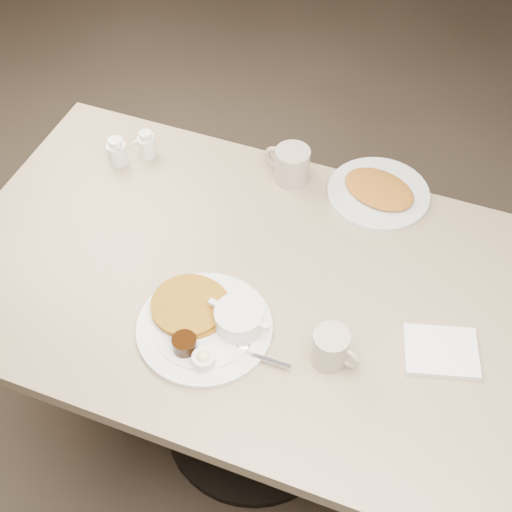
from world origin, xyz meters
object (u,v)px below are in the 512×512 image
(main_plate, at_px, (209,322))
(hash_plate, at_px, (379,192))
(diner_table, at_px, (253,320))
(coffee_mug_near, at_px, (331,348))
(creamer_left, at_px, (147,145))
(coffee_mug_far, at_px, (291,165))
(creamer_right, at_px, (117,151))

(main_plate, relative_size, hash_plate, 1.14)
(diner_table, relative_size, coffee_mug_near, 12.19)
(diner_table, height_order, coffee_mug_near, coffee_mug_near)
(main_plate, height_order, creamer_left, creamer_left)
(main_plate, height_order, hash_plate, main_plate)
(coffee_mug_near, xyz_separation_m, hash_plate, (-0.03, 0.54, -0.03))
(creamer_left, relative_size, hash_plate, 0.23)
(coffee_mug_far, height_order, creamer_right, coffee_mug_far)
(diner_table, xyz_separation_m, coffee_mug_far, (-0.03, 0.37, 0.22))
(creamer_left, relative_size, creamer_right, 1.00)
(diner_table, height_order, creamer_right, creamer_right)
(creamer_right, height_order, hash_plate, creamer_right)
(creamer_right, bearing_deg, diner_table, -27.31)
(coffee_mug_near, xyz_separation_m, creamer_right, (-0.75, 0.41, -0.01))
(coffee_mug_near, bearing_deg, creamer_right, 151.34)
(diner_table, xyz_separation_m, creamer_left, (-0.44, 0.32, 0.21))
(main_plate, relative_size, coffee_mug_near, 3.22)
(main_plate, height_order, creamer_right, creamer_right)
(creamer_left, xyz_separation_m, hash_plate, (0.65, 0.07, -0.02))
(coffee_mug_near, bearing_deg, diner_table, 148.60)
(diner_table, distance_m, main_plate, 0.26)
(creamer_left, bearing_deg, coffee_mug_far, 7.43)
(main_plate, bearing_deg, coffee_mug_far, 88.78)
(main_plate, bearing_deg, creamer_right, 137.25)
(main_plate, distance_m, coffee_mug_near, 0.29)
(main_plate, relative_size, creamer_left, 4.95)
(coffee_mug_near, distance_m, creamer_left, 0.82)
(creamer_left, bearing_deg, main_plate, -50.42)
(hash_plate, bearing_deg, diner_table, -118.22)
(coffee_mug_far, xyz_separation_m, creamer_left, (-0.41, -0.05, -0.01))
(diner_table, relative_size, creamer_right, 18.75)
(coffee_mug_near, bearing_deg, creamer_left, 145.88)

